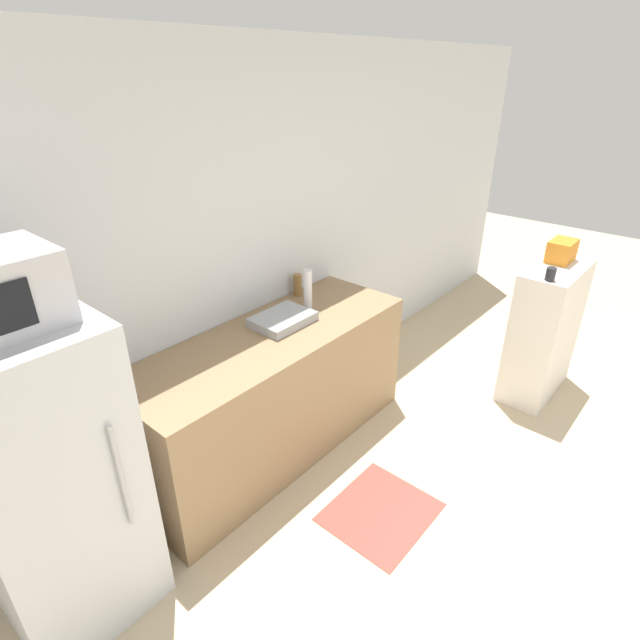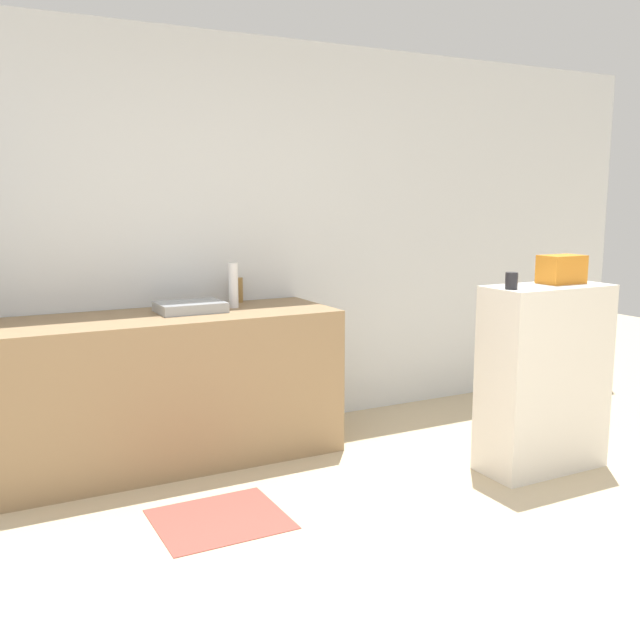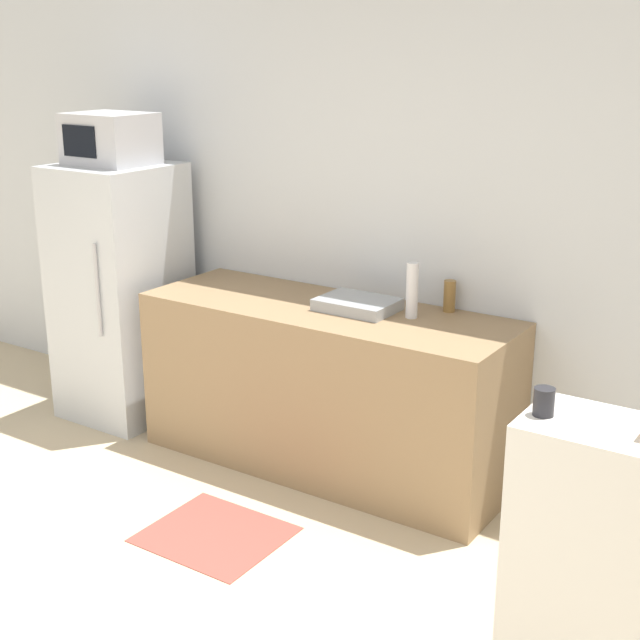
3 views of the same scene
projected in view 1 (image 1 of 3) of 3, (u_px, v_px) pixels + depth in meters
The scene contains 10 objects.
wall_back at pixel (230, 259), 3.22m from camera, with size 8.00×0.06×2.60m, color silver.
refrigerator at pixel (50, 482), 2.20m from camera, with size 0.63×0.67×1.54m.
counter at pixel (274, 392), 3.36m from camera, with size 2.01×0.69×0.89m, color #937551.
sink_basin at pixel (283, 319), 3.28m from camera, with size 0.39×0.29×0.06m, color #9EA3A8.
bottle_tall at pixel (308, 289), 3.45m from camera, with size 0.06×0.06×0.28m, color silver.
bottle_short at pixel (298, 285), 3.67m from camera, with size 0.06×0.06×0.16m, color olive.
shelf_cabinet at pixel (544, 331), 3.94m from camera, with size 0.74×0.35×1.08m, color white.
basket at pixel (562, 251), 3.77m from camera, with size 0.25×0.16×0.16m, color orange.
jar at pixel (551, 274), 3.44m from camera, with size 0.07×0.07×0.09m, color #232328.
kitchen_rug at pixel (380, 512), 3.02m from camera, with size 0.63×0.55×0.01m, color #99473D.
Camera 1 is at (-1.93, 0.34, 2.41)m, focal length 28.00 mm.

